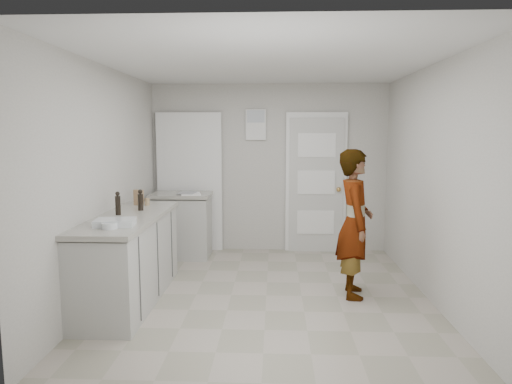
{
  "coord_description": "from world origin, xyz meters",
  "views": [
    {
      "loc": [
        0.09,
        -4.84,
        1.79
      ],
      "look_at": [
        -0.13,
        0.4,
        1.1
      ],
      "focal_mm": 32.0,
      "sensor_mm": 36.0,
      "label": 1
    }
  ],
  "objects_px": {
    "spice_jar": "(147,202)",
    "baking_dish": "(115,223)",
    "cake_mix_box": "(139,197)",
    "oil_cruet_a": "(141,200)",
    "egg_bowl": "(109,226)",
    "oil_cruet_b": "(118,204)",
    "person": "(355,224)"
  },
  "relations": [
    {
      "from": "spice_jar",
      "to": "egg_bowl",
      "type": "height_order",
      "value": "spice_jar"
    },
    {
      "from": "person",
      "to": "egg_bowl",
      "type": "distance_m",
      "value": 2.53
    },
    {
      "from": "person",
      "to": "spice_jar",
      "type": "distance_m",
      "value": 2.42
    },
    {
      "from": "person",
      "to": "egg_bowl",
      "type": "xyz_separation_m",
      "value": [
        -2.35,
        -0.92,
        0.15
      ]
    },
    {
      "from": "cake_mix_box",
      "to": "oil_cruet_a",
      "type": "xyz_separation_m",
      "value": [
        0.14,
        -0.38,
        0.02
      ]
    },
    {
      "from": "oil_cruet_b",
      "to": "baking_dish",
      "type": "xyz_separation_m",
      "value": [
        0.16,
        -0.55,
        -0.09
      ]
    },
    {
      "from": "egg_bowl",
      "to": "baking_dish",
      "type": "bearing_deg",
      "value": 88.14
    },
    {
      "from": "spice_jar",
      "to": "oil_cruet_b",
      "type": "relative_size",
      "value": 0.34
    },
    {
      "from": "baking_dish",
      "to": "egg_bowl",
      "type": "distance_m",
      "value": 0.13
    },
    {
      "from": "cake_mix_box",
      "to": "oil_cruet_b",
      "type": "bearing_deg",
      "value": -75.39
    },
    {
      "from": "oil_cruet_a",
      "to": "egg_bowl",
      "type": "bearing_deg",
      "value": -89.94
    },
    {
      "from": "spice_jar",
      "to": "oil_cruet_b",
      "type": "bearing_deg",
      "value": -101.21
    },
    {
      "from": "baking_dish",
      "to": "cake_mix_box",
      "type": "bearing_deg",
      "value": 96.6
    },
    {
      "from": "spice_jar",
      "to": "person",
      "type": "bearing_deg",
      "value": -9.52
    },
    {
      "from": "spice_jar",
      "to": "egg_bowl",
      "type": "relative_size",
      "value": 0.61
    },
    {
      "from": "cake_mix_box",
      "to": "baking_dish",
      "type": "xyz_separation_m",
      "value": [
        0.14,
        -1.22,
        -0.06
      ]
    },
    {
      "from": "spice_jar",
      "to": "baking_dish",
      "type": "xyz_separation_m",
      "value": [
        0.03,
        -1.19,
        -0.01
      ]
    },
    {
      "from": "baking_dish",
      "to": "egg_bowl",
      "type": "bearing_deg",
      "value": -91.86
    },
    {
      "from": "oil_cruet_a",
      "to": "egg_bowl",
      "type": "relative_size",
      "value": 1.67
    },
    {
      "from": "oil_cruet_a",
      "to": "oil_cruet_b",
      "type": "height_order",
      "value": "oil_cruet_b"
    },
    {
      "from": "spice_jar",
      "to": "oil_cruet_a",
      "type": "distance_m",
      "value": 0.36
    },
    {
      "from": "person",
      "to": "oil_cruet_b",
      "type": "relative_size",
      "value": 6.47
    },
    {
      "from": "spice_jar",
      "to": "baking_dish",
      "type": "distance_m",
      "value": 1.2
    },
    {
      "from": "cake_mix_box",
      "to": "oil_cruet_b",
      "type": "height_order",
      "value": "oil_cruet_b"
    },
    {
      "from": "cake_mix_box",
      "to": "spice_jar",
      "type": "bearing_deg",
      "value": 4.73
    },
    {
      "from": "spice_jar",
      "to": "baking_dish",
      "type": "height_order",
      "value": "spice_jar"
    },
    {
      "from": "oil_cruet_b",
      "to": "oil_cruet_a",
      "type": "bearing_deg",
      "value": 61.52
    },
    {
      "from": "baking_dish",
      "to": "oil_cruet_a",
      "type": "bearing_deg",
      "value": 90.36
    },
    {
      "from": "oil_cruet_b",
      "to": "person",
      "type": "bearing_deg",
      "value": 5.53
    },
    {
      "from": "person",
      "to": "cake_mix_box",
      "type": "height_order",
      "value": "person"
    },
    {
      "from": "oil_cruet_a",
      "to": "oil_cruet_b",
      "type": "bearing_deg",
      "value": -118.48
    },
    {
      "from": "egg_bowl",
      "to": "person",
      "type": "bearing_deg",
      "value": 21.45
    }
  ]
}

